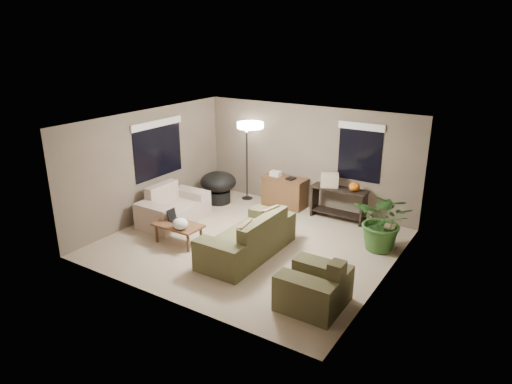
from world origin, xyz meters
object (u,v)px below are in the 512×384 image
Objects in this scene: armchair at (315,288)px; houseplant at (384,227)px; console_table at (339,201)px; cat_scratching_post at (388,239)px; coffee_table at (178,227)px; floor_lamp at (247,138)px; loveseat at (173,209)px; desk at (284,192)px; main_sofa at (249,241)px; papasan_chair at (218,185)px.

armchair is 2.53m from houseplant.
console_table is 1.74m from cat_scratching_post.
coffee_table is 0.77× the size of console_table.
loveseat is at bearing -104.77° from floor_lamp.
loveseat is 0.84× the size of floor_lamp.
coffee_table is at bearing -151.65° from houseplant.
houseplant is at bearing 14.45° from loveseat.
desk is at bearing 75.24° from coffee_table.
houseplant is at bearing 83.44° from armchair.
desk is at bearing 104.94° from main_sofa.
console_table is (0.74, 2.61, 0.14)m from main_sofa.
armchair is at bearing -35.66° from papasan_chair.
desk is (-2.53, 3.56, 0.08)m from armchair.
loveseat is 3.79m from console_table.
floor_lamp is (-1.09, -0.02, 1.22)m from desk.
cat_scratching_post is at bearing -4.16° from papasan_chair.
desk and console_table have the same top height.
main_sofa is 2.74m from desk.
desk is (0.79, 3.00, 0.02)m from coffee_table.
desk is at bearing 159.44° from houseplant.
loveseat is 4.62m from houseplant.
coffee_table is at bearing -72.33° from papasan_chair.
coffee_table is (0.87, -0.79, 0.06)m from loveseat.
desk reaches higher than cat_scratching_post.
floor_lamp is (0.58, 2.19, 1.30)m from loveseat.
armchair is at bearing -26.53° from main_sofa.
coffee_table is at bearing -127.10° from console_table.
main_sofa is 1.92× the size of papasan_chair.
armchair is 3.68m from console_table.
main_sofa is at bearing -142.86° from houseplant.
coffee_table is 3.24m from floor_lamp.
floor_lamp is at bearing -178.87° from desk.
cat_scratching_post is at bearing -13.29° from floor_lamp.
main_sofa is at bearing -142.48° from cat_scratching_post.
main_sofa is at bearing -55.71° from floor_lamp.
houseplant is at bearing -36.56° from console_table.
armchair is at bearing -44.41° from floor_lamp.
coffee_table is 2.00× the size of cat_scratching_post.
papasan_chair is (-2.99, -0.60, 0.03)m from console_table.
coffee_table is (-1.50, -0.35, 0.06)m from main_sofa.
houseplant reaches higher than desk.
coffee_table is 0.91× the size of desk.
main_sofa is 2.00× the size of desk.
console_table is at bearing 34.88° from loveseat.
coffee_table is 2.48m from papasan_chair.
desk is at bearing 1.13° from floor_lamp.
papasan_chair is (-0.75, 2.36, 0.11)m from coffee_table.
houseplant is 2.48× the size of cat_scratching_post.
main_sofa reaches higher than cat_scratching_post.
console_table reaches higher than coffee_table.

